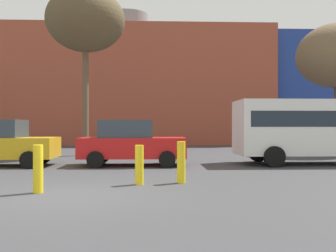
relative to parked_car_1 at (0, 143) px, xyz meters
name	(u,v)px	position (x,y,z in m)	size (l,w,h in m)	color
ground_plane	(63,196)	(4.15, -6.71, -0.94)	(200.00, 200.00, 0.00)	#38383A
building_backdrop	(127,90)	(3.75, 20.61, 4.17)	(41.92, 10.40, 12.25)	#9E4733
parked_car_1	(0,143)	(0.00, 0.00, 0.00)	(4.36, 2.14, 1.89)	gold
parked_car_2	(131,143)	(5.33, 0.00, -0.01)	(4.33, 2.12, 1.88)	red
white_bus	(316,126)	(13.24, 0.27, 0.68)	(6.80, 2.62, 2.72)	white
bare_tree_0	(86,21)	(2.52, 5.33, 6.48)	(4.33, 4.33, 9.20)	brown
bollard_yellow_0	(181,162)	(7.06, -4.84, -0.34)	(0.24, 0.24, 1.19)	yellow
bollard_yellow_1	(139,165)	(5.86, -5.07, -0.39)	(0.24, 0.24, 1.10)	yellow
bollard_yellow_2	(38,169)	(3.44, -6.30, -0.35)	(0.24, 0.24, 1.18)	yellow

